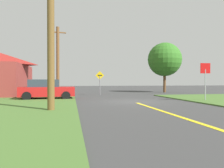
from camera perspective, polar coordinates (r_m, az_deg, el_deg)
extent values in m
plane|color=#373737|center=(15.32, 5.63, -4.78)|extent=(120.00, 120.00, 0.00)
cube|color=yellow|center=(8.04, 22.29, -9.68)|extent=(0.20, 14.00, 0.01)
cylinder|color=#9EA0A8|center=(17.09, 23.98, -0.30)|extent=(0.07, 0.07, 2.37)
cube|color=red|center=(17.12, 24.00, 3.93)|extent=(0.76, 0.11, 0.76)
cube|color=red|center=(17.99, -17.12, -1.96)|extent=(4.40, 2.06, 0.76)
cube|color=#2D3842|center=(17.98, -17.94, 0.20)|extent=(2.46, 1.73, 0.60)
cylinder|color=black|center=(18.87, -12.53, -2.75)|extent=(0.69, 0.26, 0.68)
cylinder|color=black|center=(17.10, -12.36, -3.09)|extent=(0.69, 0.26, 0.68)
cylinder|color=black|center=(19.01, -21.40, -2.75)|extent=(0.69, 0.26, 0.68)
cylinder|color=black|center=(17.26, -22.14, -3.09)|extent=(0.69, 0.26, 0.68)
cylinder|color=brown|center=(10.88, -16.28, 14.55)|extent=(0.34, 0.34, 8.12)
cylinder|color=brown|center=(24.18, -14.49, 6.10)|extent=(0.34, 0.34, 7.53)
cube|color=brown|center=(24.68, -14.50, 13.43)|extent=(1.80, 0.40, 0.12)
cylinder|color=slate|center=(22.33, -3.33, -0.37)|extent=(0.08, 0.08, 2.12)
cube|color=yellow|center=(22.34, -3.33, 2.35)|extent=(0.90, 0.19, 0.91)
cube|color=black|center=(22.34, -3.33, 2.35)|extent=(0.45, 0.12, 0.10)
cylinder|color=brown|center=(29.66, 14.07, 0.38)|extent=(0.37, 0.37, 2.67)
sphere|color=#2F691F|center=(29.82, 14.09, 6.48)|extent=(4.58, 4.58, 4.58)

